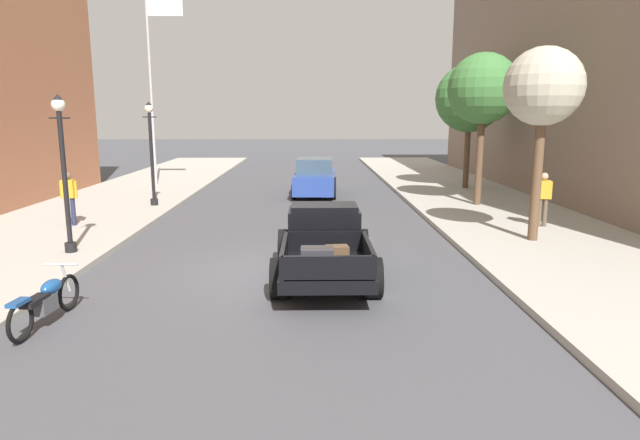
{
  "coord_description": "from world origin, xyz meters",
  "views": [
    {
      "loc": [
        0.61,
        -12.06,
        3.51
      ],
      "look_at": [
        0.83,
        0.98,
        1.0
      ],
      "focal_mm": 30.69,
      "sensor_mm": 36.0,
      "label": 1
    }
  ],
  "objects_px": {
    "hotrod_truck_black": "(324,242)",
    "motorcycle_parked": "(46,300)",
    "street_tree_third": "(470,98)",
    "flagpole": "(155,66)",
    "street_tree_nearest": "(543,89)",
    "street_lamp_far": "(151,146)",
    "car_background_blue": "(315,178)",
    "pedestrian_sidewalk_left": "(69,195)",
    "pedestrian_sidewalk_right": "(543,196)",
    "street_tree_second": "(483,89)",
    "street_lamp_near": "(63,162)"
  },
  "relations": [
    {
      "from": "hotrod_truck_black",
      "to": "motorcycle_parked",
      "type": "height_order",
      "value": "hotrod_truck_black"
    },
    {
      "from": "motorcycle_parked",
      "to": "street_tree_third",
      "type": "bearing_deg",
      "value": 54.6
    },
    {
      "from": "flagpole",
      "to": "street_tree_nearest",
      "type": "height_order",
      "value": "flagpole"
    },
    {
      "from": "motorcycle_parked",
      "to": "street_lamp_far",
      "type": "height_order",
      "value": "street_lamp_far"
    },
    {
      "from": "car_background_blue",
      "to": "street_lamp_far",
      "type": "relative_size",
      "value": 1.14
    },
    {
      "from": "pedestrian_sidewalk_left",
      "to": "pedestrian_sidewalk_right",
      "type": "xyz_separation_m",
      "value": [
        14.49,
        -0.42,
        0.0
      ]
    },
    {
      "from": "car_background_blue",
      "to": "street_tree_second",
      "type": "xyz_separation_m",
      "value": [
        6.17,
        -3.63,
        3.67
      ]
    },
    {
      "from": "car_background_blue",
      "to": "street_tree_third",
      "type": "xyz_separation_m",
      "value": [
        7.07,
        1.22,
        3.49
      ]
    },
    {
      "from": "pedestrian_sidewalk_right",
      "to": "street_tree_second",
      "type": "xyz_separation_m",
      "value": [
        -0.71,
        4.2,
        3.35
      ]
    },
    {
      "from": "street_lamp_near",
      "to": "street_lamp_far",
      "type": "xyz_separation_m",
      "value": [
        0.05,
        7.24,
        0.0
      ]
    },
    {
      "from": "hotrod_truck_black",
      "to": "street_tree_nearest",
      "type": "height_order",
      "value": "street_tree_nearest"
    },
    {
      "from": "motorcycle_parked",
      "to": "street_lamp_far",
      "type": "relative_size",
      "value": 0.55
    },
    {
      "from": "street_lamp_far",
      "to": "pedestrian_sidewalk_right",
      "type": "bearing_deg",
      "value": -18.19
    },
    {
      "from": "street_lamp_far",
      "to": "street_tree_nearest",
      "type": "distance_m",
      "value": 13.59
    },
    {
      "from": "street_lamp_far",
      "to": "street_tree_nearest",
      "type": "xyz_separation_m",
      "value": [
        12.01,
        -6.1,
        1.79
      ]
    },
    {
      "from": "street_lamp_near",
      "to": "street_tree_second",
      "type": "relative_size",
      "value": 0.69
    },
    {
      "from": "street_tree_second",
      "to": "street_tree_third",
      "type": "xyz_separation_m",
      "value": [
        0.9,
        4.84,
        -0.18
      ]
    },
    {
      "from": "motorcycle_parked",
      "to": "street_tree_third",
      "type": "height_order",
      "value": "street_tree_third"
    },
    {
      "from": "street_lamp_near",
      "to": "pedestrian_sidewalk_right",
      "type": "bearing_deg",
      "value": 12.81
    },
    {
      "from": "car_background_blue",
      "to": "street_tree_third",
      "type": "relative_size",
      "value": 0.77
    },
    {
      "from": "street_tree_nearest",
      "to": "motorcycle_parked",
      "type": "bearing_deg",
      "value": -151.88
    },
    {
      "from": "street_tree_second",
      "to": "pedestrian_sidewalk_right",
      "type": "bearing_deg",
      "value": -80.42
    },
    {
      "from": "pedestrian_sidewalk_right",
      "to": "street_tree_second",
      "type": "relative_size",
      "value": 0.29
    },
    {
      "from": "street_tree_nearest",
      "to": "street_lamp_near",
      "type": "bearing_deg",
      "value": -174.58
    },
    {
      "from": "car_background_blue",
      "to": "hotrod_truck_black",
      "type": "bearing_deg",
      "value": -89.52
    },
    {
      "from": "hotrod_truck_black",
      "to": "street_tree_third",
      "type": "xyz_separation_m",
      "value": [
        6.96,
        13.58,
        3.5
      ]
    },
    {
      "from": "motorcycle_parked",
      "to": "car_background_blue",
      "type": "height_order",
      "value": "car_background_blue"
    },
    {
      "from": "car_background_blue",
      "to": "motorcycle_parked",
      "type": "bearing_deg",
      "value": -106.96
    },
    {
      "from": "pedestrian_sidewalk_left",
      "to": "street_tree_second",
      "type": "relative_size",
      "value": 0.29
    },
    {
      "from": "street_tree_third",
      "to": "street_lamp_far",
      "type": "bearing_deg",
      "value": -160.12
    },
    {
      "from": "motorcycle_parked",
      "to": "pedestrian_sidewalk_right",
      "type": "xyz_separation_m",
      "value": [
        11.54,
        7.46,
        0.64
      ]
    },
    {
      "from": "hotrod_truck_black",
      "to": "motorcycle_parked",
      "type": "distance_m",
      "value": 5.6
    },
    {
      "from": "flagpole",
      "to": "street_tree_nearest",
      "type": "xyz_separation_m",
      "value": [
        13.36,
        -12.1,
        -1.59
      ]
    },
    {
      "from": "hotrod_truck_black",
      "to": "street_lamp_far",
      "type": "height_order",
      "value": "street_lamp_far"
    },
    {
      "from": "hotrod_truck_black",
      "to": "flagpole",
      "type": "height_order",
      "value": "flagpole"
    },
    {
      "from": "pedestrian_sidewalk_right",
      "to": "street_lamp_far",
      "type": "relative_size",
      "value": 0.43
    },
    {
      "from": "motorcycle_parked",
      "to": "street_lamp_far",
      "type": "xyz_separation_m",
      "value": [
        -1.47,
        11.73,
        1.94
      ]
    },
    {
      "from": "flagpole",
      "to": "street_tree_second",
      "type": "relative_size",
      "value": 1.63
    },
    {
      "from": "street_lamp_near",
      "to": "street_tree_second",
      "type": "xyz_separation_m",
      "value": [
        12.34,
        7.17,
        2.05
      ]
    },
    {
      "from": "car_background_blue",
      "to": "street_tree_second",
      "type": "distance_m",
      "value": 8.04
    },
    {
      "from": "street_lamp_far",
      "to": "street_tree_third",
      "type": "xyz_separation_m",
      "value": [
        13.2,
        4.77,
        1.87
      ]
    },
    {
      "from": "street_tree_second",
      "to": "hotrod_truck_black",
      "type": "bearing_deg",
      "value": -124.76
    },
    {
      "from": "pedestrian_sidewalk_left",
      "to": "street_tree_nearest",
      "type": "xyz_separation_m",
      "value": [
        13.49,
        -2.24,
        3.09
      ]
    },
    {
      "from": "pedestrian_sidewalk_left",
      "to": "street_lamp_near",
      "type": "distance_m",
      "value": 3.9
    },
    {
      "from": "flagpole",
      "to": "street_tree_second",
      "type": "height_order",
      "value": "flagpole"
    },
    {
      "from": "motorcycle_parked",
      "to": "street_tree_second",
      "type": "distance_m",
      "value": 16.41
    },
    {
      "from": "motorcycle_parked",
      "to": "pedestrian_sidewalk_right",
      "type": "height_order",
      "value": "pedestrian_sidewalk_right"
    },
    {
      "from": "motorcycle_parked",
      "to": "pedestrian_sidewalk_left",
      "type": "bearing_deg",
      "value": 110.56
    },
    {
      "from": "pedestrian_sidewalk_left",
      "to": "flagpole",
      "type": "relative_size",
      "value": 0.18
    },
    {
      "from": "hotrod_truck_black",
      "to": "flagpole",
      "type": "relative_size",
      "value": 0.54
    }
  ]
}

